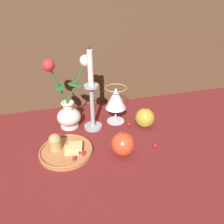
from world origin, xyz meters
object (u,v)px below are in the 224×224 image
at_px(vase, 69,107).
at_px(wine_glass, 116,99).
at_px(apple_beside_vase, 123,144).
at_px(plate_with_pastries, 65,149).
at_px(apple_near_glass, 145,118).
at_px(candlestick, 92,99).

relative_size(vase, wine_glass, 1.86).
distance_m(wine_glass, apple_beside_vase, 0.23).
bearing_deg(wine_glass, plate_with_pastries, -145.92).
bearing_deg(vase, wine_glass, -3.37).
xyz_separation_m(vase, wine_glass, (0.19, -0.01, 0.01)).
height_order(wine_glass, apple_near_glass, wine_glass).
bearing_deg(plate_with_pastries, apple_near_glass, 14.09).
bearing_deg(candlestick, apple_beside_vase, -70.80).
distance_m(plate_with_pastries, wine_glass, 0.29).
xyz_separation_m(plate_with_pastries, apple_beside_vase, (0.19, -0.06, 0.03)).
bearing_deg(apple_near_glass, apple_beside_vase, -134.57).
relative_size(wine_glass, apple_near_glass, 1.70).
distance_m(apple_beside_vase, apple_near_glass, 0.20).
relative_size(vase, plate_with_pastries, 1.58).
distance_m(vase, apple_beside_vase, 0.28).
bearing_deg(apple_beside_vase, candlestick, 109.20).
bearing_deg(wine_glass, vase, 176.63).
distance_m(plate_with_pastries, apple_near_glass, 0.35).
bearing_deg(apple_near_glass, candlestick, 167.05).
height_order(plate_with_pastries, candlestick, candlestick).
xyz_separation_m(apple_beside_vase, apple_near_glass, (0.14, 0.14, -0.00)).
xyz_separation_m(plate_with_pastries, wine_glass, (0.23, 0.16, 0.09)).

